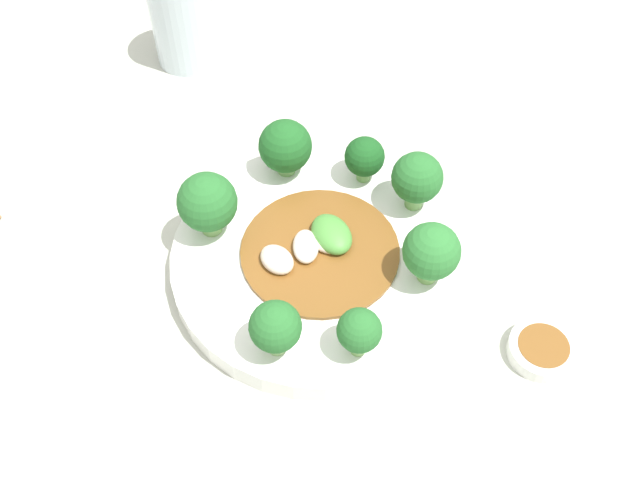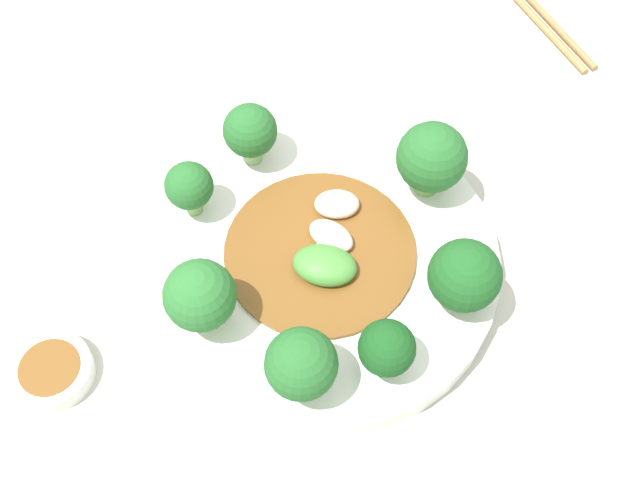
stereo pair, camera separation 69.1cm
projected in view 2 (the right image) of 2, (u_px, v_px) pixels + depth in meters
name	position (u px, v px, depth m)	size (l,w,h in m)	color
table	(307.00, 428.00, 0.94)	(1.18, 0.65, 0.74)	#B7BCAD
plate	(320.00, 260.00, 0.63)	(0.30, 0.30, 0.02)	white
broccoli_south	(387.00, 349.00, 0.54)	(0.04, 0.04, 0.05)	#70A356
broccoli_east	(432.00, 158.00, 0.61)	(0.06, 0.06, 0.07)	#7AAD5B
broccoli_northwest	(189.00, 187.00, 0.61)	(0.04, 0.04, 0.05)	#7AAD5B
broccoli_north	(250.00, 132.00, 0.64)	(0.05, 0.05, 0.06)	#89B76B
broccoli_southeast	(464.00, 276.00, 0.56)	(0.06, 0.06, 0.07)	#70A356
broccoli_west	(199.00, 294.00, 0.55)	(0.05, 0.05, 0.07)	#7AAD5B
broccoli_southwest	(301.00, 365.00, 0.52)	(0.05, 0.05, 0.07)	#70A356
stirfry_center	(324.00, 249.00, 0.61)	(0.16, 0.16, 0.02)	brown
chopsticks	(527.00, 3.00, 0.81)	(0.03, 0.22, 0.01)	#AD7F4C
sauce_dish	(52.00, 371.00, 0.58)	(0.06, 0.06, 0.02)	white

